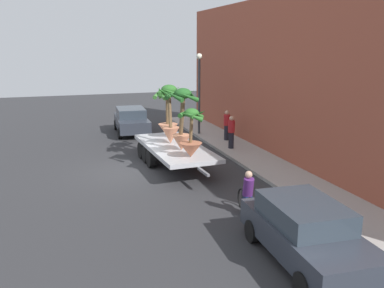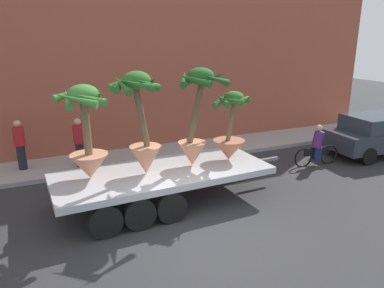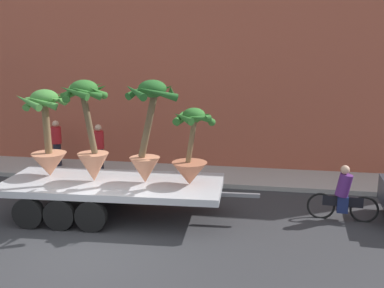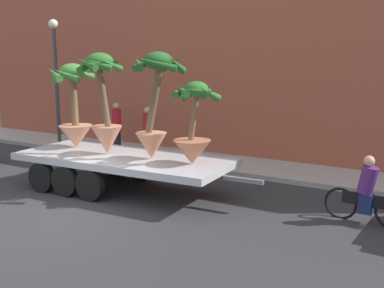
{
  "view_description": "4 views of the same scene",
  "coord_description": "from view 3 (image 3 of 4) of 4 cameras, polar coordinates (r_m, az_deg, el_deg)",
  "views": [
    {
      "loc": [
        17.49,
        -2.84,
        5.49
      ],
      "look_at": [
        2.09,
        2.21,
        1.56
      ],
      "focal_mm": 38.49,
      "sensor_mm": 36.0,
      "label": 1
    },
    {
      "loc": [
        -3.11,
        -6.78,
        4.51
      ],
      "look_at": [
        1.03,
        2.74,
        1.42
      ],
      "focal_mm": 33.94,
      "sensor_mm": 36.0,
      "label": 2
    },
    {
      "loc": [
        4.03,
        -9.01,
        4.59
      ],
      "look_at": [
        1.88,
        3.19,
        1.85
      ],
      "focal_mm": 42.21,
      "sensor_mm": 36.0,
      "label": 3
    },
    {
      "loc": [
        7.61,
        -7.3,
        3.58
      ],
      "look_at": [
        1.46,
        3.08,
        1.29
      ],
      "focal_mm": 42.87,
      "sensor_mm": 36.0,
      "label": 4
    }
  ],
  "objects": [
    {
      "name": "potted_palm_extra",
      "position": [
        13.08,
        -17.85,
        0.95
      ],
      "size": [
        1.35,
        1.57,
        2.43
      ],
      "color": "tan",
      "rests_on": "flatbed_trailer"
    },
    {
      "name": "cyclist",
      "position": [
        12.66,
        18.55,
        -6.25
      ],
      "size": [
        1.84,
        0.37,
        1.54
      ],
      "color": "black",
      "rests_on": "ground"
    },
    {
      "name": "building_facade",
      "position": [
        17.3,
        -3.51,
        10.13
      ],
      "size": [
        24.0,
        1.2,
        7.78
      ],
      "primitive_type": "cube",
      "color": "#9E4C38",
      "rests_on": "ground"
    },
    {
      "name": "potted_palm_front",
      "position": [
        12.24,
        -12.88,
        1.56
      ],
      "size": [
        1.29,
        1.34,
        2.72
      ],
      "color": "tan",
      "rests_on": "flatbed_trailer"
    },
    {
      "name": "pedestrian_near_gate",
      "position": [
        17.48,
        -16.72,
        0.22
      ],
      "size": [
        0.36,
        0.36,
        1.71
      ],
      "color": "black",
      "rests_on": "sidewalk"
    },
    {
      "name": "pedestrian_far_left",
      "position": [
        16.26,
        -11.67,
        -0.4
      ],
      "size": [
        0.36,
        0.36,
        1.71
      ],
      "color": "black",
      "rests_on": "sidewalk"
    },
    {
      "name": "potted_palm_rear",
      "position": [
        11.8,
        -5.52,
        1.59
      ],
      "size": [
        1.54,
        1.44,
        2.74
      ],
      "color": "tan",
      "rests_on": "flatbed_trailer"
    },
    {
      "name": "sidewalk",
      "position": [
        16.28,
        -4.73,
        -3.68
      ],
      "size": [
        24.0,
        2.2,
        0.15
      ],
      "primitive_type": "cube",
      "color": "#A39E99",
      "rests_on": "ground"
    },
    {
      "name": "ground_plane",
      "position": [
        10.89,
        -13.07,
        -12.81
      ],
      "size": [
        60.0,
        60.0,
        0.0
      ],
      "primitive_type": "plane",
      "color": "#2D2D30"
    },
    {
      "name": "flatbed_trailer",
      "position": [
        12.54,
        -11.1,
        -5.53
      ],
      "size": [
        6.96,
        2.64,
        0.98
      ],
      "color": "#B7BABF",
      "rests_on": "ground"
    },
    {
      "name": "potted_palm_middle",
      "position": [
        11.72,
        -0.14,
        -1.12
      ],
      "size": [
        1.14,
        1.24,
        2.04
      ],
      "color": "#B26647",
      "rests_on": "flatbed_trailer"
    }
  ]
}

